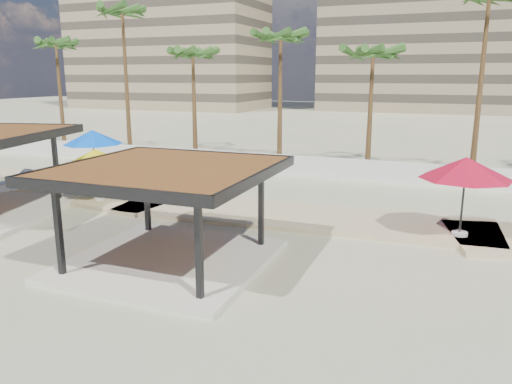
{
  "coord_description": "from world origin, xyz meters",
  "views": [
    {
      "loc": [
        8.2,
        -12.53,
        5.96
      ],
      "look_at": [
        0.84,
        5.38,
        1.4
      ],
      "focal_mm": 35.0,
      "sensor_mm": 36.0,
      "label": 1
    }
  ],
  "objects_px": {
    "umbrella_a": "(93,137)",
    "umbrella_c": "(466,168)",
    "lounger_a": "(9,185)",
    "pavilion_central": "(168,206)"
  },
  "relations": [
    {
      "from": "umbrella_a",
      "to": "umbrella_c",
      "type": "bearing_deg",
      "value": -7.95
    },
    {
      "from": "umbrella_c",
      "to": "pavilion_central",
      "type": "bearing_deg",
      "value": -145.02
    },
    {
      "from": "umbrella_c",
      "to": "lounger_a",
      "type": "height_order",
      "value": "umbrella_c"
    },
    {
      "from": "lounger_a",
      "to": "pavilion_central",
      "type": "bearing_deg",
      "value": -102.61
    },
    {
      "from": "pavilion_central",
      "to": "lounger_a",
      "type": "height_order",
      "value": "pavilion_central"
    },
    {
      "from": "lounger_a",
      "to": "umbrella_a",
      "type": "bearing_deg",
      "value": -29.52
    },
    {
      "from": "umbrella_a",
      "to": "umbrella_c",
      "type": "xyz_separation_m",
      "value": [
        18.86,
        -2.63,
        0.06
      ]
    },
    {
      "from": "pavilion_central",
      "to": "umbrella_a",
      "type": "xyz_separation_m",
      "value": [
        -10.2,
        8.7,
        0.7
      ]
    },
    {
      "from": "umbrella_a",
      "to": "umbrella_c",
      "type": "relative_size",
      "value": 0.88
    },
    {
      "from": "umbrella_a",
      "to": "lounger_a",
      "type": "height_order",
      "value": "umbrella_a"
    }
  ]
}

